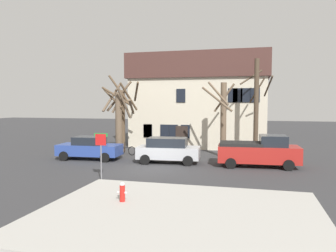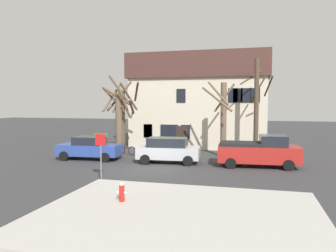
% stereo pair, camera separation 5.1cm
% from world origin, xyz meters
% --- Properties ---
extents(ground_plane, '(120.00, 120.00, 0.00)m').
position_xyz_m(ground_plane, '(0.00, 0.00, 0.00)').
color(ground_plane, '#38383A').
extents(sidewalk_slab, '(10.53, 8.31, 0.12)m').
position_xyz_m(sidewalk_slab, '(3.53, -7.68, 0.06)').
color(sidewalk_slab, '#B7B5AD').
rests_on(sidewalk_slab, ground_plane).
extents(building_main, '(12.94, 7.63, 8.72)m').
position_xyz_m(building_main, '(1.09, 12.96, 4.45)').
color(building_main, beige).
rests_on(building_main, ground_plane).
extents(tree_bare_near, '(3.19, 3.19, 6.45)m').
position_xyz_m(tree_bare_near, '(-4.55, 6.63, 3.16)').
color(tree_bare_near, brown).
rests_on(tree_bare_near, ground_plane).
extents(tree_bare_mid, '(2.73, 2.37, 6.01)m').
position_xyz_m(tree_bare_mid, '(-4.44, 5.67, 2.95)').
color(tree_bare_mid, brown).
rests_on(tree_bare_mid, ground_plane).
extents(tree_bare_far, '(2.39, 2.45, 5.76)m').
position_xyz_m(tree_bare_far, '(3.90, 6.08, 3.11)').
color(tree_bare_far, brown).
rests_on(tree_bare_far, ground_plane).
extents(tree_bare_end, '(2.48, 1.98, 7.51)m').
position_xyz_m(tree_bare_end, '(6.38, 6.81, 3.93)').
color(tree_bare_end, '#4C3D2D').
rests_on(tree_bare_end, ground_plane).
extents(car_blue_sedan, '(4.70, 2.33, 1.69)m').
position_xyz_m(car_blue_sedan, '(-5.48, 2.55, 0.85)').
color(car_blue_sedan, '#2D4799').
rests_on(car_blue_sedan, ground_plane).
extents(car_silver_wagon, '(4.41, 2.25, 1.76)m').
position_xyz_m(car_silver_wagon, '(0.48, 2.59, 0.91)').
color(car_silver_wagon, '#B7BABF').
rests_on(car_silver_wagon, ground_plane).
extents(pickup_truck_red, '(5.26, 2.54, 2.08)m').
position_xyz_m(pickup_truck_red, '(6.55, 2.78, 1.00)').
color(pickup_truck_red, '#AD231E').
rests_on(pickup_truck_red, ground_plane).
extents(fire_hydrant, '(0.42, 0.22, 0.81)m').
position_xyz_m(fire_hydrant, '(0.98, -6.89, 0.54)').
color(fire_hydrant, red).
rests_on(fire_hydrant, sidewalk_slab).
extents(street_sign_pole, '(0.76, 0.07, 2.56)m').
position_xyz_m(street_sign_pole, '(-1.65, -3.42, 1.80)').
color(street_sign_pole, slate).
rests_on(street_sign_pole, ground_plane).
extents(bicycle_leaning, '(1.69, 0.55, 1.03)m').
position_xyz_m(bicycle_leaning, '(-3.64, 5.23, 0.37)').
color(bicycle_leaning, black).
rests_on(bicycle_leaning, ground_plane).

